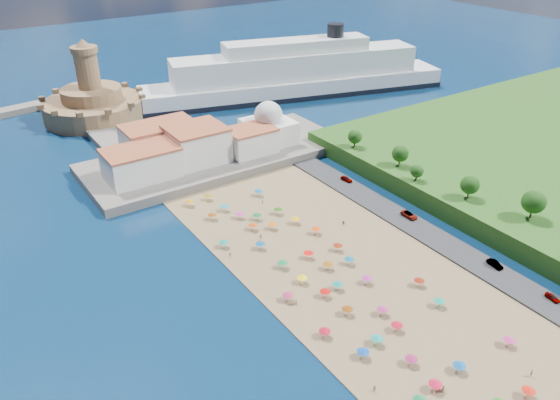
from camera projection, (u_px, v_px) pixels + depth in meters
ground at (324, 275)px, 130.65m from camera, size 700.00×700.00×0.00m
terrace at (217, 156)px, 187.98m from camera, size 90.00×36.00×3.00m
jetty at (120, 139)px, 202.84m from camera, size 18.00×70.00×2.40m
waterfront_buildings at (180, 147)px, 179.00m from camera, size 57.00×29.00×11.00m
domed_building at (268, 126)px, 192.72m from camera, size 16.00×16.00×15.00m
fortress at (93, 103)px, 222.06m from camera, size 40.00×40.00×32.40m
cruise_ship at (296, 76)px, 248.32m from camera, size 141.99×57.29×30.89m
beach_parasols at (351, 293)px, 121.16m from camera, size 32.79×118.21×2.20m
beachgoers at (328, 285)px, 125.61m from camera, size 37.26×94.43×1.75m
parked_cars at (426, 225)px, 148.44m from camera, size 2.49×74.94×1.43m
hillside_trees at (505, 203)px, 141.17m from camera, size 16.69×111.69×7.92m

